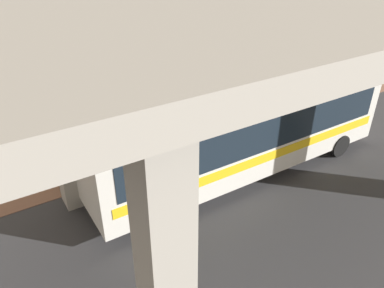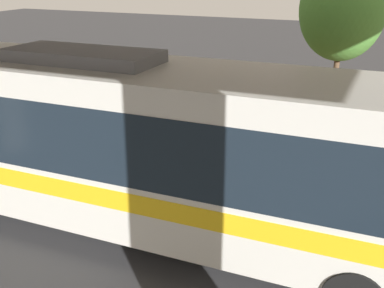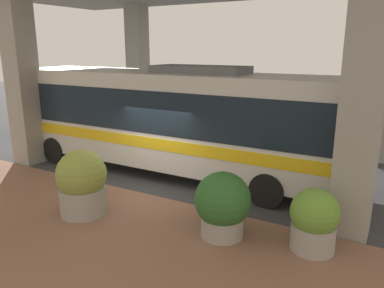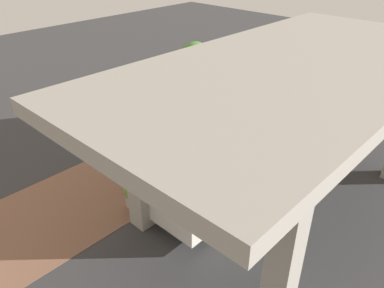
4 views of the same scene
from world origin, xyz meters
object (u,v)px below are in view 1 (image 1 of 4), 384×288
street_tree_near (205,28)px  planter_middle (122,144)px  fire_hydrant (217,128)px  planter_front (189,115)px  planter_back (79,163)px  bus (244,127)px

street_tree_near → planter_middle: bearing=-61.1°
fire_hydrant → planter_middle: (-0.53, -4.58, 0.27)m
fire_hydrant → planter_front: (-1.25, -0.82, 0.35)m
planter_middle → street_tree_near: 8.23m
fire_hydrant → planter_middle: planter_middle is taller
planter_front → planter_back: 5.87m
fire_hydrant → street_tree_near: size_ratio=0.19×
fire_hydrant → street_tree_near: (-4.17, 2.01, 3.60)m
street_tree_near → planter_back: bearing=-64.8°
fire_hydrant → planter_front: 1.53m
planter_back → street_tree_near: size_ratio=0.26×
bus → fire_hydrant: bearing=163.6°
fire_hydrant → planter_front: planter_front is taller
bus → planter_middle: bearing=-132.4°
bus → planter_back: bus is taller
planter_front → street_tree_near: 5.21m
planter_back → street_tree_near: bearing=115.2°
planter_back → street_tree_near: 10.09m
planter_middle → street_tree_near: street_tree_near is taller
planter_front → planter_middle: size_ratio=1.12×
planter_back → bus: bearing=62.4°
bus → street_tree_near: bearing=157.9°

